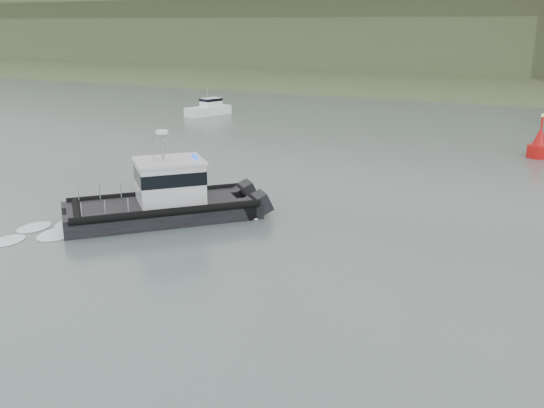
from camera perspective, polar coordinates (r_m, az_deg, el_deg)
The scene contains 5 objects.
ground at distance 21.87m, azimuth -8.47°, elevation -12.38°, with size 400.00×400.00×0.00m, color #4C5A56.
headlands at distance 141.51m, azimuth 22.61°, elevation 13.98°, with size 500.00×105.36×27.12m.
patrol_boat at distance 34.24m, azimuth -10.06°, elevation 0.70°, with size 10.21×10.38×5.18m.
motorboat at distance 73.66m, azimuth -5.95°, elevation 8.93°, with size 3.67×6.08×3.17m.
nav_buoy at distance 54.19m, azimuth 23.84°, elevation 5.06°, with size 1.83×1.83×3.81m.
Camera 1 is at (11.24, -15.52, 10.53)m, focal length 40.00 mm.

